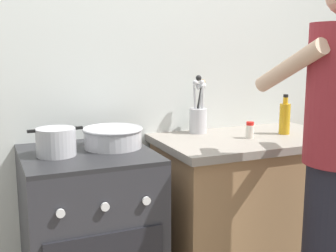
{
  "coord_description": "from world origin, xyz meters",
  "views": [
    {
      "loc": [
        -0.78,
        -1.82,
        1.39
      ],
      "look_at": [
        0.05,
        0.12,
        1.0
      ],
      "focal_mm": 46.67,
      "sensor_mm": 36.0,
      "label": 1
    }
  ],
  "objects_px": {
    "oil_bottle": "(285,118)",
    "utensil_crock": "(198,115)",
    "stove_range": "(90,242)",
    "mixing_bowl": "(113,137)",
    "spice_bottle": "(250,130)",
    "pot": "(56,142)"
  },
  "relations": [
    {
      "from": "oil_bottle",
      "to": "utensil_crock",
      "type": "bearing_deg",
      "value": 152.71
    },
    {
      "from": "stove_range",
      "to": "mixing_bowl",
      "type": "distance_m",
      "value": 0.53
    },
    {
      "from": "utensil_crock",
      "to": "oil_bottle",
      "type": "height_order",
      "value": "utensil_crock"
    },
    {
      "from": "stove_range",
      "to": "spice_bottle",
      "type": "height_order",
      "value": "spice_bottle"
    },
    {
      "from": "mixing_bowl",
      "to": "spice_bottle",
      "type": "distance_m",
      "value": 0.74
    },
    {
      "from": "utensil_crock",
      "to": "mixing_bowl",
      "type": "bearing_deg",
      "value": -163.56
    },
    {
      "from": "stove_range",
      "to": "spice_bottle",
      "type": "distance_m",
      "value": 1.01
    },
    {
      "from": "stove_range",
      "to": "utensil_crock",
      "type": "relative_size",
      "value": 2.74
    },
    {
      "from": "stove_range",
      "to": "utensil_crock",
      "type": "distance_m",
      "value": 0.91
    },
    {
      "from": "utensil_crock",
      "to": "oil_bottle",
      "type": "xyz_separation_m",
      "value": [
        0.43,
        -0.22,
        -0.01
      ]
    },
    {
      "from": "oil_bottle",
      "to": "stove_range",
      "type": "bearing_deg",
      "value": 179.44
    },
    {
      "from": "mixing_bowl",
      "to": "spice_bottle",
      "type": "relative_size",
      "value": 3.29
    },
    {
      "from": "spice_bottle",
      "to": "oil_bottle",
      "type": "bearing_deg",
      "value": 4.92
    },
    {
      "from": "pot",
      "to": "spice_bottle",
      "type": "xyz_separation_m",
      "value": [
        1.02,
        -0.02,
        -0.02
      ]
    },
    {
      "from": "stove_range",
      "to": "oil_bottle",
      "type": "height_order",
      "value": "oil_bottle"
    },
    {
      "from": "pot",
      "to": "spice_bottle",
      "type": "bearing_deg",
      "value": -1.3
    },
    {
      "from": "spice_bottle",
      "to": "stove_range",
      "type": "bearing_deg",
      "value": 177.92
    },
    {
      "from": "pot",
      "to": "mixing_bowl",
      "type": "xyz_separation_m",
      "value": [
        0.28,
        0.06,
        -0.01
      ]
    },
    {
      "from": "pot",
      "to": "stove_range",
      "type": "bearing_deg",
      "value": 3.58
    },
    {
      "from": "mixing_bowl",
      "to": "stove_range",
      "type": "bearing_deg",
      "value": -161.16
    },
    {
      "from": "stove_range",
      "to": "mixing_bowl",
      "type": "bearing_deg",
      "value": 18.84
    },
    {
      "from": "spice_bottle",
      "to": "mixing_bowl",
      "type": "bearing_deg",
      "value": 173.82
    }
  ]
}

